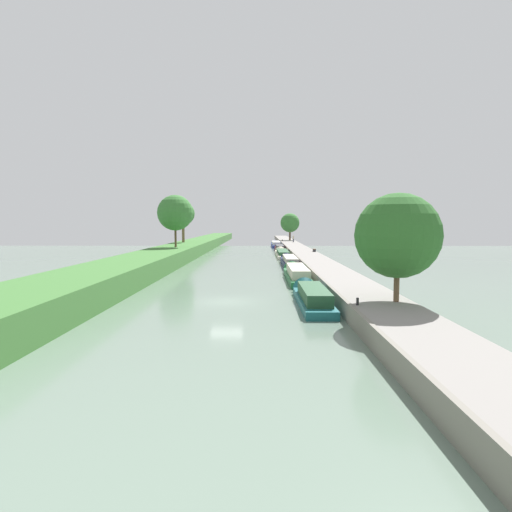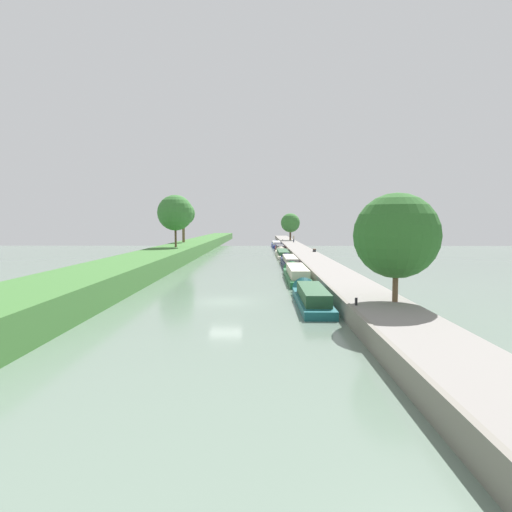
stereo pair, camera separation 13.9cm
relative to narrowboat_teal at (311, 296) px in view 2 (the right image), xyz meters
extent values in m
plane|color=slate|center=(-6.51, 0.74, -0.55)|extent=(160.00, 160.00, 0.00)
cube|color=#3D7033|center=(-18.05, 0.74, 0.51)|extent=(6.74, 260.00, 2.12)
cube|color=gray|center=(3.72, 0.74, 0.02)|extent=(4.10, 260.00, 1.16)
cube|color=gray|center=(1.54, 0.74, 0.05)|extent=(0.25, 260.00, 1.21)
cube|color=#195B60|center=(0.00, -0.87, -0.27)|extent=(2.13, 10.23, 0.57)
cube|color=#234C2D|center=(0.00, -1.38, 0.45)|extent=(1.74, 7.16, 0.85)
cone|color=#195B60|center=(0.00, 4.89, -0.27)|extent=(2.02, 1.28, 2.02)
cube|color=#1E6033|center=(0.01, 13.27, -0.24)|extent=(2.18, 12.84, 0.63)
cube|color=beige|center=(0.01, 12.62, 0.52)|extent=(1.79, 8.99, 0.89)
cone|color=#1E6033|center=(0.01, 20.34, -0.24)|extent=(2.07, 1.31, 2.07)
cube|color=#141E42|center=(0.23, 27.82, -0.18)|extent=(1.98, 13.58, 0.75)
cube|color=#B2A893|center=(0.23, 27.14, 0.54)|extent=(1.63, 9.50, 0.68)
cone|color=#141E42|center=(0.23, 35.20, -0.18)|extent=(1.88, 1.19, 1.88)
cube|color=beige|center=(0.10, 45.07, -0.25)|extent=(2.19, 15.80, 0.61)
cube|color=#234C2D|center=(0.10, 44.28, 0.34)|extent=(1.80, 11.06, 0.57)
cone|color=beige|center=(0.10, 53.62, -0.25)|extent=(2.08, 1.31, 2.08)
cube|color=maroon|center=(0.29, 60.80, -0.27)|extent=(1.84, 11.87, 0.57)
cube|color=#333338|center=(0.29, 60.20, 0.37)|extent=(1.51, 8.31, 0.72)
cone|color=maroon|center=(0.29, 67.29, -0.27)|extent=(1.75, 1.11, 1.75)
cube|color=#283D93|center=(0.01, 75.86, -0.23)|extent=(2.18, 13.43, 0.66)
cube|color=silver|center=(0.01, 75.19, 0.48)|extent=(1.79, 9.40, 0.75)
cone|color=#283D93|center=(0.01, 83.23, -0.23)|extent=(2.07, 1.31, 2.07)
cylinder|color=brown|center=(4.67, -5.38, 1.95)|extent=(0.35, 0.35, 2.69)
sphere|color=#2D6628|center=(4.67, -5.38, 4.75)|extent=(5.32, 5.32, 5.32)
cylinder|color=brown|center=(4.39, 89.00, 2.30)|extent=(0.51, 0.51, 3.40)
sphere|color=#387533|center=(4.39, 89.00, 5.46)|extent=(5.32, 5.32, 5.32)
cylinder|color=brown|center=(-19.46, 54.61, 3.81)|extent=(0.53, 0.53, 4.50)
sphere|color=#387533|center=(-19.46, 54.61, 7.35)|extent=(4.69, 4.69, 4.69)
cylinder|color=brown|center=(-17.63, 37.39, 3.55)|extent=(0.34, 0.34, 3.98)
sphere|color=#387533|center=(-17.63, 37.39, 7.12)|extent=(5.74, 5.74, 5.74)
cylinder|color=#282D42|center=(4.39, 76.25, 1.01)|extent=(0.26, 0.26, 0.82)
cylinder|color=tan|center=(4.39, 76.25, 1.73)|extent=(0.34, 0.34, 0.62)
sphere|color=tan|center=(4.39, 76.25, 2.15)|extent=(0.22, 0.22, 0.22)
cylinder|color=black|center=(1.97, -6.63, 0.83)|extent=(0.16, 0.16, 0.45)
cylinder|color=black|center=(1.97, 83.16, 0.83)|extent=(0.16, 0.16, 0.45)
cube|color=#333338|center=(5.32, 40.67, 0.81)|extent=(0.40, 0.08, 0.41)
cube|color=#333338|center=(5.32, 41.87, 0.81)|extent=(0.40, 0.08, 0.41)
cube|color=brown|center=(5.32, 41.27, 1.04)|extent=(0.44, 1.50, 0.06)
camera|label=1|loc=(-3.88, -32.33, 5.57)|focal=30.31mm
camera|label=2|loc=(-3.74, -32.33, 5.57)|focal=30.31mm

